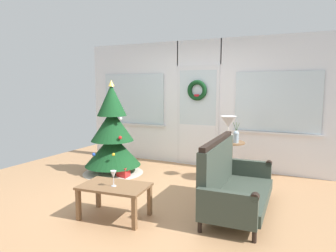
% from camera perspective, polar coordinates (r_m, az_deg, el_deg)
% --- Properties ---
extents(ground_plane, '(6.76, 6.76, 0.00)m').
position_cam_1_polar(ground_plane, '(4.76, -3.52, -12.79)').
color(ground_plane, '#AD7F56').
extents(back_wall_with_door, '(5.20, 0.19, 2.55)m').
position_cam_1_polar(back_wall_with_door, '(6.37, 5.62, 4.16)').
color(back_wall_with_door, white).
rests_on(back_wall_with_door, ground).
extents(christmas_tree, '(1.14, 1.14, 1.75)m').
position_cam_1_polar(christmas_tree, '(5.90, -10.18, -2.25)').
color(christmas_tree, '#4C331E').
rests_on(christmas_tree, ground).
extents(settee_sofa, '(0.79, 1.64, 0.96)m').
position_cam_1_polar(settee_sofa, '(4.21, 11.50, -10.23)').
color(settee_sofa, black).
rests_on(settee_sofa, ground).
extents(side_table, '(0.50, 0.48, 0.68)m').
position_cam_1_polar(side_table, '(5.48, 11.44, -4.90)').
color(side_table, brown).
rests_on(side_table, ground).
extents(table_lamp, '(0.28, 0.28, 0.44)m').
position_cam_1_polar(table_lamp, '(5.46, 11.06, 0.18)').
color(table_lamp, silver).
rests_on(table_lamp, side_table).
extents(flower_vase, '(0.11, 0.10, 0.35)m').
position_cam_1_polar(flower_vase, '(5.35, 12.40, -1.82)').
color(flower_vase, '#99ADBC').
rests_on(flower_vase, side_table).
extents(coffee_table, '(0.89, 0.60, 0.42)m').
position_cam_1_polar(coffee_table, '(3.99, -9.82, -11.52)').
color(coffee_table, brown).
rests_on(coffee_table, ground).
extents(wine_glass, '(0.08, 0.08, 0.20)m').
position_cam_1_polar(wine_glass, '(3.89, -10.00, -8.86)').
color(wine_glass, silver).
rests_on(wine_glass, coffee_table).
extents(gift_box, '(0.19, 0.17, 0.19)m').
position_cam_1_polar(gift_box, '(5.69, -8.20, -8.44)').
color(gift_box, red).
rests_on(gift_box, ground).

